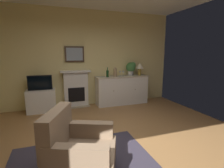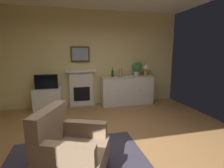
# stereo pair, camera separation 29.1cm
# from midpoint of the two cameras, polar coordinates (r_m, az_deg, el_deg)

# --- Properties ---
(ground_plane) EXTENTS (5.48, 5.57, 0.10)m
(ground_plane) POSITION_cam_midpoint_polar(r_m,az_deg,el_deg) (3.15, 0.00, -21.52)
(ground_plane) COLOR #9E7042
(ground_plane) RESTS_ON ground
(wall_rear) EXTENTS (5.48, 0.06, 2.87)m
(wall_rear) POSITION_cam_midpoint_polar(r_m,az_deg,el_deg) (5.36, -9.75, 8.24)
(wall_rear) COLOR #EAD68C
(wall_rear) RESTS_ON ground_plane
(fireplace_unit) EXTENTS (0.87, 0.30, 1.10)m
(fireplace_unit) POSITION_cam_midpoint_polar(r_m,az_deg,el_deg) (5.29, -13.42, -1.58)
(fireplace_unit) COLOR white
(fireplace_unit) RESTS_ON ground_plane
(framed_picture) EXTENTS (0.55, 0.04, 0.45)m
(framed_picture) POSITION_cam_midpoint_polar(r_m,az_deg,el_deg) (5.23, -13.94, 9.60)
(framed_picture) COLOR #473323
(sideboard_cabinet) EXTENTS (1.65, 0.49, 0.89)m
(sideboard_cabinet) POSITION_cam_midpoint_polar(r_m,az_deg,el_deg) (5.45, 1.74, -2.01)
(sideboard_cabinet) COLOR white
(sideboard_cabinet) RESTS_ON ground_plane
(table_lamp) EXTENTS (0.26, 0.26, 0.40)m
(table_lamp) POSITION_cam_midpoint_polar(r_m,az_deg,el_deg) (5.60, 7.72, 5.72)
(table_lamp) COLOR #B79338
(table_lamp) RESTS_ON sideboard_cabinet
(wine_bottle) EXTENTS (0.08, 0.08, 0.29)m
(wine_bottle) POSITION_cam_midpoint_polar(r_m,az_deg,el_deg) (5.17, -3.13, 3.52)
(wine_bottle) COLOR #193F1E
(wine_bottle) RESTS_ON sideboard_cabinet
(wine_glass_left) EXTENTS (0.07, 0.07, 0.16)m
(wine_glass_left) POSITION_cam_midpoint_polar(r_m,az_deg,el_deg) (5.29, 1.11, 3.84)
(wine_glass_left) COLOR silver
(wine_glass_left) RESTS_ON sideboard_cabinet
(wine_glass_center) EXTENTS (0.07, 0.07, 0.16)m
(wine_glass_center) POSITION_cam_midpoint_polar(r_m,az_deg,el_deg) (5.34, 2.21, 3.89)
(wine_glass_center) COLOR silver
(wine_glass_center) RESTS_ON sideboard_cabinet
(vase_decorative) EXTENTS (0.11, 0.11, 0.28)m
(vase_decorative) POSITION_cam_midpoint_polar(r_m,az_deg,el_deg) (5.23, -0.53, 3.96)
(vase_decorative) COLOR #9E7F5B
(vase_decorative) RESTS_ON sideboard_cabinet
(tv_cabinet) EXTENTS (0.75, 0.42, 0.62)m
(tv_cabinet) POSITION_cam_midpoint_polar(r_m,az_deg,el_deg) (5.19, -23.93, -5.14)
(tv_cabinet) COLOR white
(tv_cabinet) RESTS_ON ground_plane
(tv_set) EXTENTS (0.62, 0.07, 0.40)m
(tv_set) POSITION_cam_midpoint_polar(r_m,az_deg,el_deg) (5.06, -24.37, 0.37)
(tv_set) COLOR black
(tv_set) RESTS_ON tv_cabinet
(potted_plant_small) EXTENTS (0.30, 0.30, 0.43)m
(potted_plant_small) POSITION_cam_midpoint_polar(r_m,az_deg,el_deg) (5.52, 4.87, 5.48)
(potted_plant_small) COLOR beige
(potted_plant_small) RESTS_ON sideboard_cabinet
(armchair) EXTENTS (1.04, 1.01, 0.92)m
(armchair) POSITION_cam_midpoint_polar(r_m,az_deg,el_deg) (2.41, -14.83, -20.86)
(armchair) COLOR #8C7259
(armchair) RESTS_ON ground_plane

